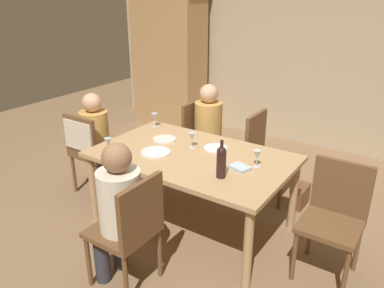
% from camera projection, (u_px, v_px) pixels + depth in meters
% --- Properties ---
extents(ground_plane, '(10.00, 10.00, 0.00)m').
position_uv_depth(ground_plane, '(192.00, 224.00, 3.72)').
color(ground_plane, '#846647').
extents(rear_room_partition, '(6.40, 0.12, 2.70)m').
position_uv_depth(rear_room_partition, '(302.00, 49.00, 5.32)').
color(rear_room_partition, tan).
rests_on(rear_room_partition, ground_plane).
extents(armoire_cabinet, '(1.18, 0.62, 2.18)m').
position_uv_depth(armoire_cabinet, '(169.00, 58.00, 6.10)').
color(armoire_cabinet, '#A87F51').
rests_on(armoire_cabinet, ground_plane).
extents(dining_table, '(1.77, 1.09, 0.74)m').
position_uv_depth(dining_table, '(192.00, 162.00, 3.47)').
color(dining_table, tan).
rests_on(dining_table, ground_plane).
extents(chair_near, '(0.44, 0.44, 0.92)m').
position_uv_depth(chair_near, '(131.00, 226.00, 2.76)').
color(chair_near, brown).
rests_on(chair_near, ground_plane).
extents(chair_far_left, '(0.44, 0.44, 0.92)m').
position_uv_depth(chair_far_left, '(202.00, 135.00, 4.48)').
color(chair_far_left, brown).
rests_on(chair_far_left, ground_plane).
extents(chair_left_end, '(0.44, 0.46, 0.92)m').
position_uv_depth(chair_left_end, '(87.00, 144.00, 4.05)').
color(chair_left_end, brown).
rests_on(chair_left_end, ground_plane).
extents(chair_right_end, '(0.44, 0.44, 0.92)m').
position_uv_depth(chair_right_end, '(335.00, 212.00, 2.93)').
color(chair_right_end, brown).
rests_on(chair_right_end, ground_plane).
extents(chair_far_right, '(0.44, 0.44, 0.92)m').
position_uv_depth(chair_far_right, '(265.00, 150.00, 4.07)').
color(chair_far_right, brown).
rests_on(chair_far_right, ground_plane).
extents(person_woman_host, '(0.37, 0.32, 1.16)m').
position_uv_depth(person_woman_host, '(118.00, 205.00, 2.77)').
color(person_woman_host, '#33333D').
rests_on(person_woman_host, ground_plane).
extents(person_man_bearded, '(0.36, 0.31, 1.15)m').
position_uv_depth(person_man_bearded, '(210.00, 126.00, 4.37)').
color(person_man_bearded, '#33333D').
rests_on(person_man_bearded, ground_plane).
extents(person_man_guest, '(0.30, 0.35, 1.12)m').
position_uv_depth(person_man_guest, '(97.00, 135.00, 4.15)').
color(person_man_guest, '#33333D').
rests_on(person_man_guest, ground_plane).
extents(wine_bottle_tall_green, '(0.08, 0.08, 0.31)m').
position_uv_depth(wine_bottle_tall_green, '(221.00, 161.00, 2.97)').
color(wine_bottle_tall_green, black).
rests_on(wine_bottle_tall_green, dining_table).
extents(wine_glass_near_left, '(0.07, 0.07, 0.15)m').
position_uv_depth(wine_glass_near_left, '(257.00, 155.00, 3.16)').
color(wine_glass_near_left, silver).
rests_on(wine_glass_near_left, dining_table).
extents(wine_glass_centre, '(0.07, 0.07, 0.15)m').
position_uv_depth(wine_glass_centre, '(108.00, 143.00, 3.41)').
color(wine_glass_centre, silver).
rests_on(wine_glass_centre, dining_table).
extents(wine_glass_near_right, '(0.07, 0.07, 0.15)m').
position_uv_depth(wine_glass_near_right, '(192.00, 137.00, 3.54)').
color(wine_glass_near_right, silver).
rests_on(wine_glass_near_right, dining_table).
extents(wine_glass_far, '(0.07, 0.07, 0.15)m').
position_uv_depth(wine_glass_far, '(155.00, 117.00, 4.09)').
color(wine_glass_far, silver).
rests_on(wine_glass_far, dining_table).
extents(dinner_plate_host, '(0.23, 0.23, 0.01)m').
position_uv_depth(dinner_plate_host, '(164.00, 139.00, 3.77)').
color(dinner_plate_host, silver).
rests_on(dinner_plate_host, dining_table).
extents(dinner_plate_guest_left, '(0.27, 0.27, 0.01)m').
position_uv_depth(dinner_plate_guest_left, '(156.00, 152.00, 3.47)').
color(dinner_plate_guest_left, white).
rests_on(dinner_plate_guest_left, dining_table).
extents(dinner_plate_guest_right, '(0.22, 0.22, 0.01)m').
position_uv_depth(dinner_plate_guest_right, '(216.00, 148.00, 3.56)').
color(dinner_plate_guest_right, white).
rests_on(dinner_plate_guest_right, dining_table).
extents(folded_napkin, '(0.19, 0.16, 0.03)m').
position_uv_depth(folded_napkin, '(240.00, 168.00, 3.15)').
color(folded_napkin, '#ADC6D6').
rests_on(folded_napkin, dining_table).
extents(handbag, '(0.12, 0.28, 0.22)m').
position_uv_depth(handbag, '(300.00, 196.00, 4.00)').
color(handbag, brown).
rests_on(handbag, ground_plane).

